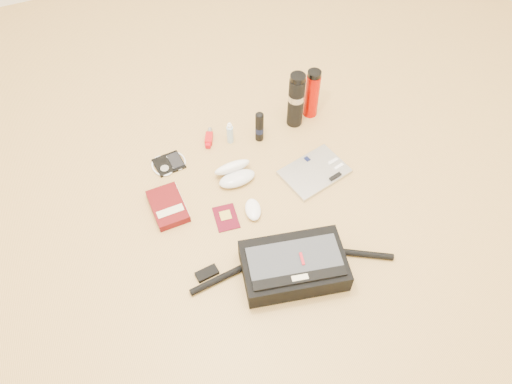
% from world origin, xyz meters
% --- Properties ---
extents(ground, '(4.00, 4.00, 0.00)m').
position_xyz_m(ground, '(0.00, 0.00, 0.00)').
color(ground, tan).
rests_on(ground, ground).
extents(messenger_bag, '(0.80, 0.32, 0.11)m').
position_xyz_m(messenger_bag, '(-0.03, -0.30, 0.05)').
color(messenger_bag, black).
rests_on(messenger_bag, ground).
extents(laptop, '(0.32, 0.26, 0.03)m').
position_xyz_m(laptop, '(0.27, 0.11, 0.01)').
color(laptop, '#B3B3B5').
rests_on(laptop, ground).
extents(book, '(0.14, 0.21, 0.04)m').
position_xyz_m(book, '(-0.39, 0.17, 0.02)').
color(book, '#4E090B').
rests_on(book, ground).
extents(passport, '(0.11, 0.14, 0.01)m').
position_xyz_m(passport, '(-0.18, 0.03, 0.00)').
color(passport, '#4A0513').
rests_on(passport, ground).
extents(mouse, '(0.09, 0.13, 0.04)m').
position_xyz_m(mouse, '(-0.06, 0.02, 0.02)').
color(mouse, white).
rests_on(mouse, ground).
extents(sunglasses_case, '(0.17, 0.15, 0.10)m').
position_xyz_m(sunglasses_case, '(-0.07, 0.22, 0.03)').
color(sunglasses_case, silver).
rests_on(sunglasses_case, ground).
extents(ipod, '(0.11, 0.12, 0.01)m').
position_xyz_m(ipod, '(-0.35, 0.41, 0.01)').
color(ipod, black).
rests_on(ipod, ground).
extents(phone, '(0.10, 0.12, 0.01)m').
position_xyz_m(phone, '(-0.29, 0.41, 0.01)').
color(phone, black).
rests_on(phone, ground).
extents(inhaler, '(0.07, 0.12, 0.03)m').
position_xyz_m(inhaler, '(-0.10, 0.48, 0.02)').
color(inhaler, '#AC1011').
rests_on(inhaler, ground).
extents(spray_bottle, '(0.04, 0.04, 0.12)m').
position_xyz_m(spray_bottle, '(-0.01, 0.44, 0.05)').
color(spray_bottle, '#9EC1D3').
rests_on(spray_bottle, ground).
extents(aerosol_can, '(0.05, 0.05, 0.17)m').
position_xyz_m(aerosol_can, '(0.12, 0.40, 0.08)').
color(aerosol_can, black).
rests_on(aerosol_can, ground).
extents(thermos_black, '(0.08, 0.08, 0.29)m').
position_xyz_m(thermos_black, '(0.32, 0.43, 0.15)').
color(thermos_black, black).
rests_on(thermos_black, ground).
extents(thermos_red, '(0.07, 0.07, 0.26)m').
position_xyz_m(thermos_red, '(0.42, 0.46, 0.13)').
color(thermos_red, '#B50900').
rests_on(thermos_red, ground).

